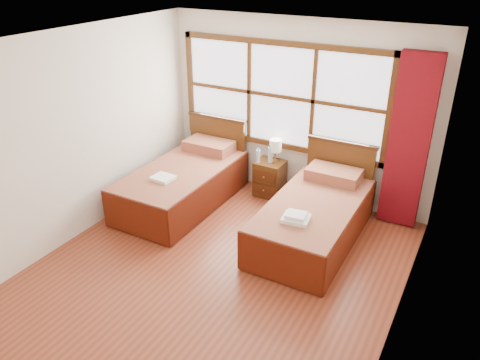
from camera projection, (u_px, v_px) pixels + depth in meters
The scene contains 15 objects.
floor at pixel (217, 270), 5.50m from camera, with size 4.50×4.50×0.00m, color brown.
ceiling at pixel (211, 43), 4.35m from camera, with size 4.50×4.50×0.00m, color white.
wall_back at pixel (297, 111), 6.69m from camera, with size 4.00×4.00×0.00m, color silver.
wall_left at pixel (77, 137), 5.79m from camera, with size 4.50×4.50×0.00m, color silver.
wall_right at pixel (411, 216), 4.06m from camera, with size 4.50×4.50×0.00m, color silver.
window at pixel (281, 96), 6.68m from camera, with size 3.16×0.06×1.56m.
curtain at pixel (409, 143), 5.95m from camera, with size 0.50×0.16×2.30m, color maroon.
bed_left at pixel (185, 182), 6.85m from camera, with size 1.08×2.10×1.06m.
bed_right at pixel (315, 216), 5.98m from camera, with size 1.06×2.08×1.03m.
nightstand at pixel (270, 178), 7.07m from camera, with size 0.41×0.41×0.55m.
towels_left at pixel (163, 178), 6.37m from camera, with size 0.30×0.26×0.04m.
towels_right at pixel (296, 218), 5.42m from camera, with size 0.34×0.31×0.09m.
lamp at pixel (276, 146), 6.85m from camera, with size 0.18×0.18×0.35m.
bottle_near at pixel (258, 156), 6.89m from camera, with size 0.06×0.06×0.22m.
bottle_far at pixel (270, 155), 6.88m from camera, with size 0.07×0.07×0.27m.
Camera 1 is at (2.39, -3.78, 3.38)m, focal length 35.00 mm.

